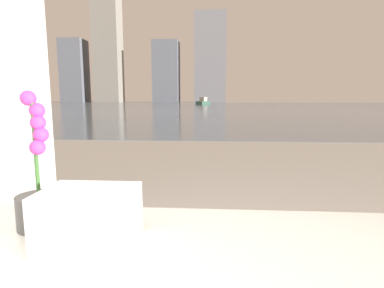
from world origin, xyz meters
The scene contains 9 objects.
potted_orchid centered at (-0.49, 0.93, 0.67)m, with size 0.14×0.14×0.43m.
towel_stack centered at (-0.29, 0.83, 0.64)m, with size 0.25×0.19×0.16m.
harbor_water centered at (0.00, 62.00, 0.01)m, with size 180.00×110.00×0.01m.
harbor_boat_0 centered at (-14.33, 22.40, 0.37)m, with size 1.99×2.84×1.01m.
harbor_boat_2 centered at (-1.64, 58.49, 0.53)m, with size 2.83×4.11×1.46m.
skyline_tower_0 centered at (-54.43, 118.00, 12.14)m, with size 9.01×8.42×24.27m.
skyline_tower_1 centered at (-40.65, 118.00, 36.02)m, with size 9.93×8.39×72.05m.
skyline_tower_2 centered at (-17.75, 118.00, 11.58)m, with size 9.74×9.27×23.15m.
skyline_tower_3 centered at (-0.88, 118.00, 16.53)m, with size 11.81×9.26×33.06m.
Camera 1 is at (0.05, 0.06, 0.96)m, focal length 28.00 mm.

